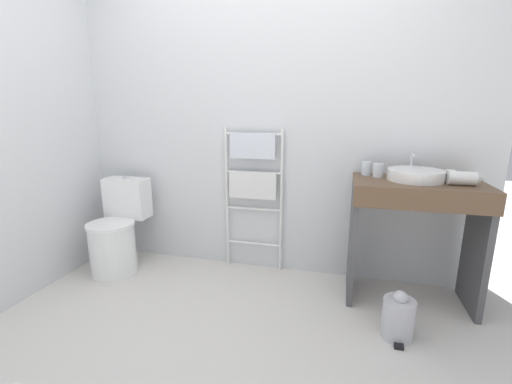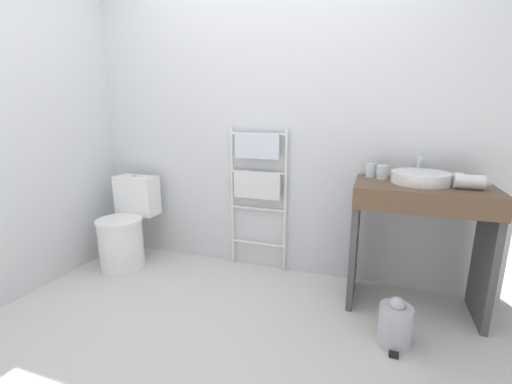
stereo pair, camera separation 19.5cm
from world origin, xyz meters
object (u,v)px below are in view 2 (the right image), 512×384
(cup_near_edge, at_px, (382,172))
(trash_bin, at_px, (395,325))
(toilet, at_px, (126,229))
(cup_near_wall, at_px, (371,170))
(sink_basin, at_px, (421,177))
(hair_dryer, at_px, (470,181))
(towel_radiator, at_px, (257,176))

(cup_near_edge, distance_m, trash_bin, 0.96)
(toilet, height_order, cup_near_wall, cup_near_wall)
(sink_basin, distance_m, cup_near_wall, 0.33)
(cup_near_wall, bearing_deg, cup_near_edge, -37.62)
(toilet, xyz_separation_m, cup_near_wall, (1.93, 0.25, 0.58))
(sink_basin, bearing_deg, hair_dryer, -15.93)
(toilet, height_order, hair_dryer, hair_dryer)
(toilet, distance_m, sink_basin, 2.31)
(trash_bin, bearing_deg, cup_near_edge, 102.82)
(hair_dryer, xyz_separation_m, trash_bin, (-0.36, -0.42, -0.77))
(toilet, distance_m, cup_near_wall, 2.03)
(cup_near_wall, bearing_deg, trash_bin, -71.90)
(sink_basin, bearing_deg, trash_bin, -101.75)
(cup_near_wall, xyz_separation_m, cup_near_edge, (0.07, -0.06, -0.00))
(cup_near_edge, relative_size, trash_bin, 0.32)
(cup_near_edge, xyz_separation_m, hair_dryer, (0.49, -0.14, -0.00))
(cup_near_edge, xyz_separation_m, trash_bin, (0.13, -0.56, -0.77))
(toilet, bearing_deg, hair_dryer, 1.26)
(sink_basin, distance_m, trash_bin, 0.91)
(cup_near_wall, bearing_deg, sink_basin, -21.49)
(towel_radiator, distance_m, sink_basin, 1.18)
(trash_bin, bearing_deg, toilet, 170.27)
(hair_dryer, bearing_deg, trash_bin, -130.72)
(towel_radiator, bearing_deg, trash_bin, -32.30)
(toilet, bearing_deg, trash_bin, -9.73)
(sink_basin, relative_size, trash_bin, 1.19)
(towel_radiator, relative_size, cup_near_wall, 12.27)
(toilet, distance_m, towel_radiator, 1.22)
(toilet, bearing_deg, cup_near_edge, 5.45)
(towel_radiator, distance_m, cup_near_edge, 0.94)
(sink_basin, bearing_deg, toilet, -176.70)
(towel_radiator, height_order, trash_bin, towel_radiator)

